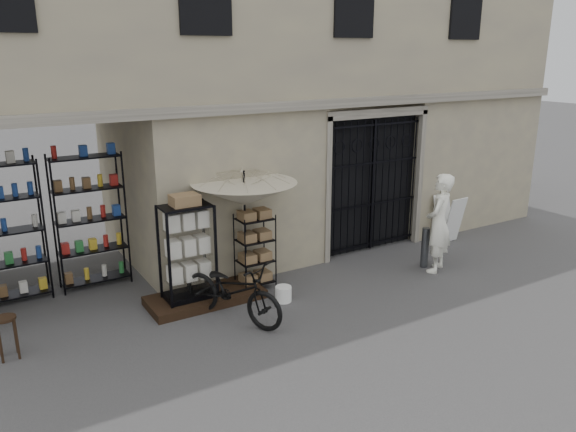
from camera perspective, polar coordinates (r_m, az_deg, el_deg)
ground at (r=9.97m, az=8.24°, el=-8.74°), size 80.00×80.00×0.00m
main_building at (r=12.37m, az=-3.26°, el=17.72°), size 14.00×4.00×9.00m
shop_recess at (r=10.15m, az=-22.53°, el=-0.35°), size 3.00×1.70×3.00m
shop_shelving at (r=10.69m, az=-23.09°, el=-1.01°), size 2.70×0.50×2.50m
iron_gate at (r=12.21m, az=8.12°, el=3.42°), size 2.50×0.21×3.00m
step_platform at (r=10.01m, az=-8.38°, el=-8.17°), size 2.00×0.90×0.15m
display_cabinet at (r=9.59m, az=-10.12°, el=-4.12°), size 0.92×0.69×1.77m
wire_rack at (r=10.23m, az=-3.37°, el=-3.72°), size 0.75×0.66×1.42m
market_umbrella at (r=9.85m, az=-4.47°, el=2.90°), size 2.08×2.10×2.66m
white_bucket at (r=9.88m, az=-0.47°, el=-7.92°), size 0.35×0.35×0.27m
bicycle at (r=9.35m, az=-5.59°, el=-10.40°), size 1.05×1.22×1.96m
wooden_stool at (r=9.02m, az=-26.60°, el=-10.90°), size 0.40×0.40×0.63m
steel_bollard at (r=11.63m, az=13.74°, el=-3.14°), size 0.19×0.19×0.82m
shopkeeper at (r=11.65m, az=14.70°, el=-5.34°), size 1.62×2.06×0.47m
easel_sign at (r=13.29m, az=16.02°, el=-0.26°), size 0.53×0.60×1.05m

